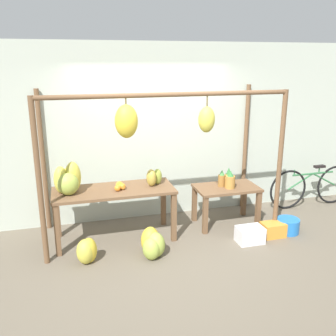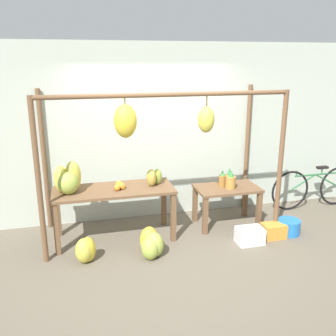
{
  "view_description": "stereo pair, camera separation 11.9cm",
  "coord_description": "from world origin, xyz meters",
  "px_view_note": "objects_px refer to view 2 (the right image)",
  "views": [
    {
      "loc": [
        -1.29,
        -4.37,
        2.54
      ],
      "look_at": [
        0.1,
        0.65,
        1.02
      ],
      "focal_mm": 40.0,
      "sensor_mm": 36.0,
      "label": 1
    },
    {
      "loc": [
        -1.18,
        -4.4,
        2.54
      ],
      "look_at": [
        0.1,
        0.65,
        1.02
      ],
      "focal_mm": 40.0,
      "sensor_mm": 36.0,
      "label": 2
    }
  ],
  "objects_px": {
    "banana_pile_on_table": "(67,180)",
    "pineapple_cluster": "(229,180)",
    "banana_pile_ground_right": "(151,244)",
    "banana_pile_ground_left": "(86,250)",
    "papaya_pile": "(154,177)",
    "fruit_crate_purple": "(273,231)",
    "orange_pile": "(120,186)",
    "fruit_crate_white": "(250,236)",
    "blue_bucket": "(289,227)",
    "parked_bicycle": "(314,187)"
  },
  "relations": [
    {
      "from": "parked_bicycle",
      "to": "papaya_pile",
      "type": "relative_size",
      "value": 6.36
    },
    {
      "from": "banana_pile_on_table",
      "to": "blue_bucket",
      "type": "relative_size",
      "value": 1.37
    },
    {
      "from": "banana_pile_on_table",
      "to": "fruit_crate_purple",
      "type": "xyz_separation_m",
      "value": [
        2.88,
        -0.58,
        -0.84
      ]
    },
    {
      "from": "banana_pile_ground_right",
      "to": "blue_bucket",
      "type": "height_order",
      "value": "banana_pile_ground_right"
    },
    {
      "from": "blue_bucket",
      "to": "banana_pile_ground_left",
      "type": "bearing_deg",
      "value": -178.19
    },
    {
      "from": "papaya_pile",
      "to": "fruit_crate_purple",
      "type": "bearing_deg",
      "value": -18.56
    },
    {
      "from": "banana_pile_on_table",
      "to": "pineapple_cluster",
      "type": "bearing_deg",
      "value": 0.45
    },
    {
      "from": "fruit_crate_white",
      "to": "blue_bucket",
      "type": "height_order",
      "value": "fruit_crate_white"
    },
    {
      "from": "orange_pile",
      "to": "fruit_crate_purple",
      "type": "height_order",
      "value": "orange_pile"
    },
    {
      "from": "fruit_crate_white",
      "to": "papaya_pile",
      "type": "distance_m",
      "value": 1.61
    },
    {
      "from": "pineapple_cluster",
      "to": "fruit_crate_white",
      "type": "xyz_separation_m",
      "value": [
        0.07,
        -0.68,
        -0.62
      ]
    },
    {
      "from": "banana_pile_ground_left",
      "to": "blue_bucket",
      "type": "bearing_deg",
      "value": 1.81
    },
    {
      "from": "papaya_pile",
      "to": "parked_bicycle",
      "type": "bearing_deg",
      "value": 6.36
    },
    {
      "from": "blue_bucket",
      "to": "papaya_pile",
      "type": "xyz_separation_m",
      "value": [
        -1.96,
        0.5,
        0.78
      ]
    },
    {
      "from": "banana_pile_ground_left",
      "to": "fruit_crate_purple",
      "type": "bearing_deg",
      "value": 0.77
    },
    {
      "from": "banana_pile_ground_left",
      "to": "parked_bicycle",
      "type": "bearing_deg",
      "value": 13.12
    },
    {
      "from": "pineapple_cluster",
      "to": "blue_bucket",
      "type": "bearing_deg",
      "value": -34.79
    },
    {
      "from": "banana_pile_on_table",
      "to": "banana_pile_ground_right",
      "type": "relative_size",
      "value": 0.94
    },
    {
      "from": "orange_pile",
      "to": "papaya_pile",
      "type": "distance_m",
      "value": 0.5
    },
    {
      "from": "papaya_pile",
      "to": "blue_bucket",
      "type": "bearing_deg",
      "value": -14.42
    },
    {
      "from": "fruit_crate_white",
      "to": "parked_bicycle",
      "type": "bearing_deg",
      "value": 29.91
    },
    {
      "from": "pineapple_cluster",
      "to": "banana_pile_ground_right",
      "type": "distance_m",
      "value": 1.63
    },
    {
      "from": "orange_pile",
      "to": "fruit_crate_white",
      "type": "height_order",
      "value": "orange_pile"
    },
    {
      "from": "banana_pile_ground_left",
      "to": "papaya_pile",
      "type": "height_order",
      "value": "papaya_pile"
    },
    {
      "from": "parked_bicycle",
      "to": "banana_pile_ground_left",
      "type": "bearing_deg",
      "value": -166.88
    },
    {
      "from": "banana_pile_on_table",
      "to": "fruit_crate_white",
      "type": "height_order",
      "value": "banana_pile_on_table"
    },
    {
      "from": "orange_pile",
      "to": "blue_bucket",
      "type": "bearing_deg",
      "value": -10.99
    },
    {
      "from": "parked_bicycle",
      "to": "pineapple_cluster",
      "type": "bearing_deg",
      "value": -170.44
    },
    {
      "from": "papaya_pile",
      "to": "fruit_crate_purple",
      "type": "distance_m",
      "value": 1.93
    },
    {
      "from": "banana_pile_ground_left",
      "to": "fruit_crate_white",
      "type": "bearing_deg",
      "value": -1.17
    },
    {
      "from": "banana_pile_ground_right",
      "to": "papaya_pile",
      "type": "distance_m",
      "value": 0.98
    },
    {
      "from": "banana_pile_ground_right",
      "to": "papaya_pile",
      "type": "xyz_separation_m",
      "value": [
        0.18,
        0.65,
        0.71
      ]
    },
    {
      "from": "pineapple_cluster",
      "to": "papaya_pile",
      "type": "distance_m",
      "value": 1.2
    },
    {
      "from": "parked_bicycle",
      "to": "fruit_crate_purple",
      "type": "xyz_separation_m",
      "value": [
        -1.27,
        -0.89,
        -0.26
      ]
    },
    {
      "from": "banana_pile_ground_right",
      "to": "fruit_crate_white",
      "type": "xyz_separation_m",
      "value": [
        1.44,
        0.0,
        -0.06
      ]
    },
    {
      "from": "blue_bucket",
      "to": "pineapple_cluster",
      "type": "bearing_deg",
      "value": 145.21
    },
    {
      "from": "banana_pile_on_table",
      "to": "fruit_crate_white",
      "type": "distance_m",
      "value": 2.68
    },
    {
      "from": "papaya_pile",
      "to": "fruit_crate_white",
      "type": "bearing_deg",
      "value": -27.23
    },
    {
      "from": "orange_pile",
      "to": "papaya_pile",
      "type": "relative_size",
      "value": 0.87
    },
    {
      "from": "orange_pile",
      "to": "pineapple_cluster",
      "type": "bearing_deg",
      "value": 2.03
    },
    {
      "from": "parked_bicycle",
      "to": "fruit_crate_purple",
      "type": "height_order",
      "value": "parked_bicycle"
    },
    {
      "from": "banana_pile_ground_right",
      "to": "fruit_crate_purple",
      "type": "bearing_deg",
      "value": 2.69
    },
    {
      "from": "fruit_crate_purple",
      "to": "orange_pile",
      "type": "bearing_deg",
      "value": 166.15
    },
    {
      "from": "pineapple_cluster",
      "to": "banana_pile_ground_left",
      "type": "distance_m",
      "value": 2.38
    },
    {
      "from": "banana_pile_ground_right",
      "to": "fruit_crate_white",
      "type": "bearing_deg",
      "value": 0.16
    },
    {
      "from": "orange_pile",
      "to": "fruit_crate_white",
      "type": "relative_size",
      "value": 0.61
    },
    {
      "from": "orange_pile",
      "to": "pineapple_cluster",
      "type": "distance_m",
      "value": 1.69
    },
    {
      "from": "banana_pile_ground_right",
      "to": "banana_pile_ground_left",
      "type": "bearing_deg",
      "value": 176.58
    },
    {
      "from": "banana_pile_on_table",
      "to": "orange_pile",
      "type": "bearing_deg",
      "value": -3.28
    },
    {
      "from": "banana_pile_on_table",
      "to": "banana_pile_ground_left",
      "type": "relative_size",
      "value": 1.37
    }
  ]
}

